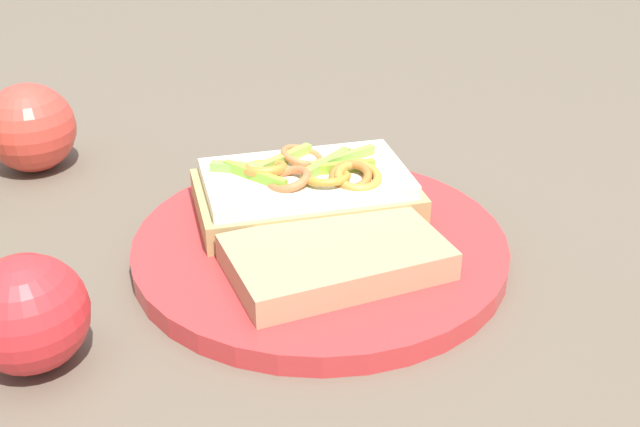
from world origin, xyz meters
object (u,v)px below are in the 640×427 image
plate (320,247)px  bread_slice_side (336,257)px  sandwich (306,190)px  apple_2 (30,128)px  apple_1 (28,314)px

plate → bread_slice_side: (-0.03, -0.03, 0.02)m
sandwich → bread_slice_side: size_ratio=1.34×
sandwich → bread_slice_side: (-0.07, -0.05, -0.01)m
sandwich → apple_2: bearing=141.6°
plate → bread_slice_side: bread_slice_side is taller
apple_1 → apple_2: 0.28m
plate → sandwich: (0.03, 0.02, 0.03)m
plate → apple_2: size_ratio=3.46×
plate → apple_1: size_ratio=3.79×
plate → bread_slice_side: size_ratio=1.90×
plate → apple_1: (-0.17, 0.11, 0.03)m
sandwich → apple_1: bearing=-148.9°
apple_1 → bread_slice_side: bearing=-44.8°
bread_slice_side → apple_2: (0.08, 0.31, 0.01)m
bread_slice_side → apple_1: size_ratio=1.99×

